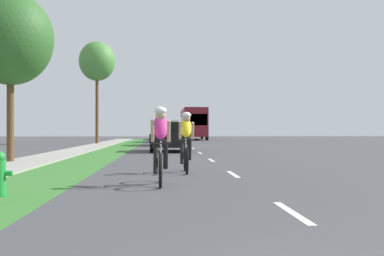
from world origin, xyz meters
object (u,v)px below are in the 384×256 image
(cyclist_trailing, at_px, (186,142))
(bus_maroon, at_px, (193,122))
(street_tree_far, at_px, (97,62))
(sedan_black, at_px, (170,137))
(suv_silver, at_px, (166,132))
(street_tree_near, at_px, (10,39))
(pickup_blue, at_px, (162,133))
(cyclist_lead, at_px, (161,145))

(cyclist_trailing, relative_size, bus_maroon, 0.15)
(street_tree_far, bearing_deg, sedan_black, -67.19)
(suv_silver, xyz_separation_m, bus_maroon, (3.22, 20.66, 1.03))
(sedan_black, distance_m, street_tree_near, 10.56)
(pickup_blue, bearing_deg, street_tree_near, -100.71)
(sedan_black, xyz_separation_m, street_tree_far, (-5.61, 13.33, 5.74))
(cyclist_lead, xyz_separation_m, pickup_blue, (-0.11, 33.59, 0.02))
(sedan_black, height_order, pickup_blue, pickup_blue)
(cyclist_trailing, xyz_separation_m, suv_silver, (-0.45, 22.05, 0.14))
(cyclist_lead, relative_size, bus_maroon, 0.15)
(bus_maroon, bearing_deg, suv_silver, -98.85)
(cyclist_trailing, bearing_deg, bus_maroon, 86.30)
(cyclist_trailing, xyz_separation_m, pickup_blue, (-0.75, 30.79, 0.02))
(cyclist_trailing, xyz_separation_m, bus_maroon, (2.76, 42.71, 1.17))
(street_tree_near, xyz_separation_m, street_tree_far, (-0.09, 21.65, 2.30))
(pickup_blue, height_order, street_tree_far, street_tree_far)
(street_tree_near, distance_m, street_tree_far, 21.77)
(bus_maroon, xyz_separation_m, street_tree_far, (-8.64, -16.94, 4.52))
(bus_maroon, height_order, street_tree_far, street_tree_far)
(cyclist_trailing, relative_size, pickup_blue, 0.34)
(sedan_black, bearing_deg, pickup_blue, 91.48)
(sedan_black, distance_m, bus_maroon, 30.44)
(sedan_black, height_order, street_tree_near, street_tree_near)
(cyclist_lead, distance_m, pickup_blue, 33.59)
(bus_maroon, distance_m, street_tree_far, 19.55)
(bus_maroon, bearing_deg, cyclist_lead, -94.27)
(street_tree_far, bearing_deg, cyclist_lead, -79.61)
(sedan_black, xyz_separation_m, bus_maroon, (3.03, 30.27, 1.21))
(pickup_blue, distance_m, street_tree_far, 9.15)
(cyclist_trailing, bearing_deg, sedan_black, 91.25)
(cyclist_lead, xyz_separation_m, sedan_black, (0.37, 15.24, -0.04))
(suv_silver, bearing_deg, pickup_blue, 91.92)
(street_tree_near, bearing_deg, cyclist_trailing, -35.48)
(cyclist_lead, relative_size, street_tree_near, 0.30)
(street_tree_far, bearing_deg, suv_silver, -34.46)
(pickup_blue, distance_m, bus_maroon, 12.48)
(sedan_black, relative_size, bus_maroon, 0.37)
(cyclist_lead, height_order, sedan_black, cyclist_lead)
(cyclist_lead, bearing_deg, pickup_blue, 90.18)
(cyclist_lead, relative_size, sedan_black, 0.40)
(cyclist_trailing, height_order, sedan_black, cyclist_trailing)
(cyclist_lead, bearing_deg, cyclist_trailing, 77.17)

